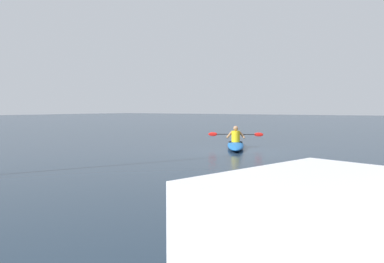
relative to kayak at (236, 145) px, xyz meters
name	(u,v)px	position (x,y,z in m)	size (l,w,h in m)	color
ground_plane	(239,152)	(-0.79, 1.30, -0.13)	(160.00, 160.00, 0.00)	#1E2D3D
kayak	(236,145)	(0.00, 0.00, 0.00)	(2.57, 4.22, 0.26)	#1959A5
kayaker	(236,135)	(-0.03, 0.06, 0.42)	(2.15, 1.11, 0.70)	yellow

